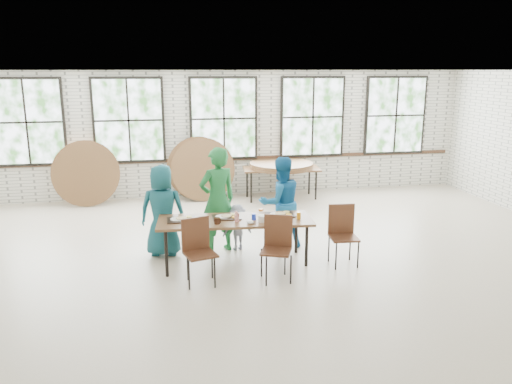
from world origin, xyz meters
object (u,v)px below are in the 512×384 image
(chair_near_right, at_px, (277,242))
(storage_table, at_px, (281,170))
(dining_table, at_px, (235,222))
(chair_near_left, at_px, (198,245))

(chair_near_right, height_order, storage_table, chair_near_right)
(storage_table, bearing_deg, chair_near_right, -98.84)
(dining_table, relative_size, chair_near_left, 2.59)
(chair_near_left, distance_m, chair_near_right, 1.15)
(dining_table, relative_size, storage_table, 1.32)
(chair_near_left, distance_m, storage_table, 5.05)
(dining_table, height_order, chair_near_left, chair_near_left)
(dining_table, distance_m, chair_near_left, 0.86)
(dining_table, xyz_separation_m, chair_near_left, (-0.63, -0.57, -0.13))
(dining_table, height_order, storage_table, same)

